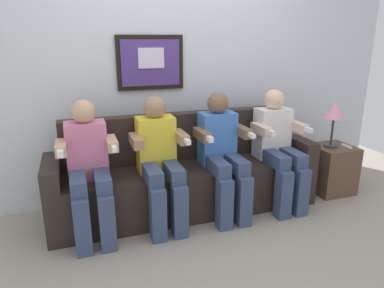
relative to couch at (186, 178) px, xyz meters
The scene contains 10 objects.
ground_plane 0.45m from the couch, 90.00° to the right, with size 6.31×6.31×0.00m, color #9E9384.
back_wall_assembly 1.08m from the couch, 90.70° to the left, with size 4.85×0.10×2.60m.
couch is the anchor object (origin of this frame).
person_leftmost 0.93m from the couch, 168.94° to the right, with size 0.46×0.56×1.11m.
person_left_center 0.44m from the couch, 149.63° to the right, with size 0.46×0.56×1.11m.
person_right_center 0.44m from the couch, 30.40° to the right, with size 0.46×0.56×1.11m.
person_rightmost 0.93m from the couch, 11.06° to the right, with size 0.46×0.56×1.11m.
side_table_right 1.58m from the couch, ahead, with size 0.40×0.40×0.50m.
table_lamp 1.63m from the couch, ahead, with size 0.22×0.22×0.46m.
spare_remote_on_table 1.69m from the couch, ahead, with size 0.04×0.13×0.02m, color white.
Camera 1 is at (-0.92, -2.56, 1.58)m, focal length 32.68 mm.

